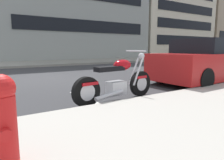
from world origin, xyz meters
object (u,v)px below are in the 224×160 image
object	(u,v)px
parked_car_behind_motorcycle	(207,62)
car_opposite_curb	(215,52)
parked_motorcycle	(117,82)
fire_hydrant	(3,120)

from	to	relation	value
parked_car_behind_motorcycle	car_opposite_curb	world-z (taller)	car_opposite_curb
parked_motorcycle	fire_hydrant	distance (m)	3.02
parked_motorcycle	car_opposite_curb	size ratio (longest dim) A/B	0.48
car_opposite_curb	fire_hydrant	distance (m)	23.14
parked_motorcycle	parked_car_behind_motorcycle	size ratio (longest dim) A/B	0.53
parked_car_behind_motorcycle	car_opposite_curb	size ratio (longest dim) A/B	0.92
parked_motorcycle	fire_hydrant	size ratio (longest dim) A/B	2.65
car_opposite_curb	fire_hydrant	xyz separation A→B (m)	(-20.63, -10.48, -0.15)
parked_car_behind_motorcycle	car_opposite_curb	distance (m)	16.46
parked_motorcycle	fire_hydrant	bearing A→B (deg)	-149.32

